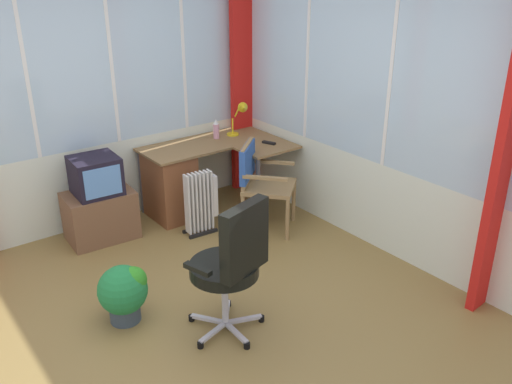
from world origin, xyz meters
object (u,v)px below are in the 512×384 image
object	(u,v)px
desk	(177,180)
space_heater	(202,202)
tv_on_stand	(99,203)
desk_lamp	(241,114)
wooden_armchair	(257,175)
potted_plant	(124,291)
spray_bottle	(216,129)
office_chair	(233,259)
tv_remote	(269,143)

from	to	relation	value
desk	space_heater	distance (m)	0.50
tv_on_stand	space_heater	world-z (taller)	tv_on_stand
desk_lamp	wooden_armchair	distance (m)	0.91
potted_plant	spray_bottle	bearing A→B (deg)	38.67
desk	potted_plant	bearing A→B (deg)	-132.44
office_chair	desk_lamp	bearing A→B (deg)	52.67
desk	tv_remote	size ratio (longest dim) A/B	9.58
desk_lamp	potted_plant	xyz separation A→B (m)	(-2.09, -1.38, -0.71)
desk	desk_lamp	xyz separation A→B (m)	(0.84, 0.01, 0.56)
tv_remote	potted_plant	xyz separation A→B (m)	(-2.13, -0.95, -0.48)
desk_lamp	wooden_armchair	xyz separation A→B (m)	(-0.35, -0.75, -0.40)
office_chair	desk	bearing A→B (deg)	70.88
spray_bottle	space_heater	distance (m)	0.94
tv_remote	space_heater	distance (m)	0.99
spray_bottle	tv_on_stand	xyz separation A→B (m)	(-1.41, -0.07, -0.46)
space_heater	wooden_armchair	bearing A→B (deg)	-25.75
desk_lamp	space_heater	world-z (taller)	desk_lamp
spray_bottle	space_heater	size ratio (longest dim) A/B	0.34
tv_remote	potted_plant	world-z (taller)	tv_remote
potted_plant	office_chair	bearing A→B (deg)	-47.77
office_chair	spray_bottle	bearing A→B (deg)	59.01
space_heater	potted_plant	world-z (taller)	space_heater
desk	desk_lamp	distance (m)	1.01
wooden_armchair	office_chair	distance (m)	1.72
wooden_armchair	potted_plant	distance (m)	1.88
desk	office_chair	world-z (taller)	office_chair
desk_lamp	tv_remote	world-z (taller)	desk_lamp
desk_lamp	tv_on_stand	bearing A→B (deg)	-179.65
office_chair	space_heater	size ratio (longest dim) A/B	1.66
desk_lamp	space_heater	distance (m)	1.18
spray_bottle	potted_plant	world-z (taller)	spray_bottle
desk_lamp	spray_bottle	size ratio (longest dim) A/B	1.70
tv_on_stand	office_chair	bearing A→B (deg)	-85.01
wooden_armchair	potted_plant	xyz separation A→B (m)	(-1.74, -0.63, -0.31)
desk_lamp	spray_bottle	world-z (taller)	desk_lamp
desk	space_heater	xyz separation A→B (m)	(-0.02, -0.49, -0.08)
tv_on_stand	potted_plant	distance (m)	1.43
spray_bottle	desk	bearing A→B (deg)	-172.55
desk	desk_lamp	bearing A→B (deg)	0.88
spray_bottle	office_chair	distance (m)	2.41
spray_bottle	potted_plant	xyz separation A→B (m)	(-1.80, -1.44, -0.57)
wooden_armchair	potted_plant	size ratio (longest dim) A/B	1.94
office_chair	tv_on_stand	bearing A→B (deg)	94.99
desk	wooden_armchair	world-z (taller)	wooden_armchair
potted_plant	tv_remote	bearing A→B (deg)	23.93
desk_lamp	desk	bearing A→B (deg)	-179.12
spray_bottle	wooden_armchair	distance (m)	0.85
office_chair	tv_on_stand	size ratio (longest dim) A/B	1.27
spray_bottle	potted_plant	bearing A→B (deg)	-141.33
spray_bottle	space_heater	bearing A→B (deg)	-135.07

